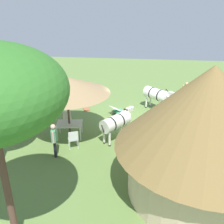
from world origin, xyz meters
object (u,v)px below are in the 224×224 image
object	(u,v)px
guest_beside_umbrella	(54,137)
zebra_by_umbrella	(157,95)
thatched_hut	(205,129)
zebra_nearest_camera	(192,115)
patio_dining_table	(69,125)
patio_chair_near_hut	(67,118)
zebra_toward_hut	(116,122)
shade_umbrella	(66,85)
standing_watcher	(186,93)
patio_chair_west_end	(73,138)
striped_lounge_chair	(117,111)

from	to	relation	value
guest_beside_umbrella	zebra_by_umbrella	world-z (taller)	guest_beside_umbrella
thatched_hut	zebra_nearest_camera	world-z (taller)	thatched_hut
patio_dining_table	zebra_nearest_camera	bearing A→B (deg)	-168.97
zebra_nearest_camera	zebra_by_umbrella	bearing A→B (deg)	-161.13
patio_chair_near_hut	zebra_toward_hut	bearing A→B (deg)	136.34
shade_umbrella	zebra_by_umbrella	distance (m)	6.20
standing_watcher	zebra_nearest_camera	size ratio (longest dim) A/B	0.80
patio_chair_west_end	striped_lounge_chair	size ratio (longest dim) A/B	0.93
zebra_nearest_camera	standing_watcher	bearing A→B (deg)	166.44
striped_lounge_chair	zebra_nearest_camera	world-z (taller)	zebra_nearest_camera
patio_chair_west_end	patio_dining_table	bearing A→B (deg)	90.00
thatched_hut	zebra_nearest_camera	distance (m)	4.77
thatched_hut	zebra_by_umbrella	xyz separation A→B (m)	(1.14, -7.36, -1.47)
guest_beside_umbrella	zebra_toward_hut	world-z (taller)	guest_beside_umbrella
thatched_hut	striped_lounge_chair	size ratio (longest dim) A/B	6.06
shade_umbrella	standing_watcher	xyz separation A→B (m)	(-6.20, -4.60, -1.67)
shade_umbrella	patio_chair_near_hut	bearing A→B (deg)	-68.03
patio_chair_west_end	zebra_by_umbrella	xyz separation A→B (m)	(-3.94, -5.07, 0.49)
patio_chair_near_hut	striped_lounge_chair	world-z (taller)	patio_chair_near_hut
thatched_hut	zebra_by_umbrella	distance (m)	7.59
striped_lounge_chair	zebra_by_umbrella	xyz separation A→B (m)	(-2.35, -1.03, 0.76)
striped_lounge_chair	patio_chair_west_end	bearing A→B (deg)	-61.28
patio_dining_table	guest_beside_umbrella	world-z (taller)	guest_beside_umbrella
patio_dining_table	patio_chair_near_hut	distance (m)	1.17
thatched_hut	zebra_nearest_camera	bearing A→B (deg)	-95.76
patio_chair_west_end	standing_watcher	xyz separation A→B (m)	(-5.73, -5.66, 0.51)
thatched_hut	zebra_toward_hut	distance (m)	4.87
patio_dining_table	standing_watcher	size ratio (longest dim) A/B	0.80
patio_chair_west_end	guest_beside_umbrella	xyz separation A→B (m)	(0.60, 0.75, 0.42)
guest_beside_umbrella	patio_chair_near_hut	bearing A→B (deg)	172.99
patio_dining_table	guest_beside_umbrella	xyz separation A→B (m)	(0.13, 1.81, 0.28)
patio_chair_west_end	thatched_hut	bearing A→B (deg)	-48.22
zebra_toward_hut	thatched_hut	bearing A→B (deg)	-9.24
patio_chair_west_end	zebra_nearest_camera	xyz separation A→B (m)	(-5.54, -2.23, 0.51)
standing_watcher	zebra_by_umbrella	distance (m)	1.88
thatched_hut	striped_lounge_chair	xyz separation A→B (m)	(3.49, -6.33, -2.23)
patio_chair_west_end	standing_watcher	bearing A→B (deg)	20.63
patio_chair_west_end	patio_chair_near_hut	xyz separation A→B (m)	(0.91, -2.14, 0.00)
zebra_by_umbrella	zebra_nearest_camera	bearing A→B (deg)	72.28
thatched_hut	patio_chair_near_hut	size ratio (longest dim) A/B	6.48
patio_dining_table	standing_watcher	bearing A→B (deg)	-143.42
shade_umbrella	standing_watcher	world-z (taller)	shade_umbrella
shade_umbrella	zebra_nearest_camera	bearing A→B (deg)	-168.97
standing_watcher	zebra_by_umbrella	world-z (taller)	standing_watcher
patio_chair_near_hut	guest_beside_umbrella	bearing A→B (deg)	74.02
shade_umbrella	standing_watcher	distance (m)	7.90
patio_chair_near_hut	zebra_nearest_camera	size ratio (longest dim) A/B	0.42
patio_dining_table	patio_chair_west_end	bearing A→B (deg)	114.04
guest_beside_umbrella	zebra_toward_hut	size ratio (longest dim) A/B	0.83
zebra_by_umbrella	patio_chair_near_hut	bearing A→B (deg)	-15.85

